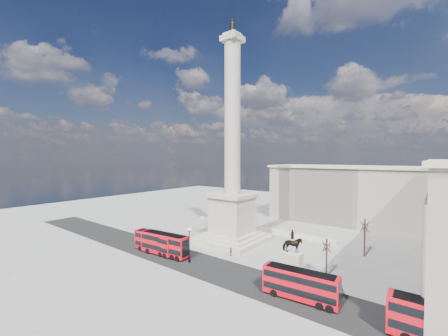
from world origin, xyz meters
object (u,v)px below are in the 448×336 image
object	(u,v)px
red_bus_a	(165,244)
pedestrian_walking	(265,269)
victorian_lamp	(189,242)
equestrian_statue	(292,262)
pedestrian_standing	(341,291)
nelsons_column	(232,184)
red_bus_c	(301,285)
pedestrian_crossing	(231,252)
red_bus_b	(155,242)

from	to	relation	value
red_bus_a	pedestrian_walking	size ratio (longest dim) A/B	6.16
victorian_lamp	equestrian_statue	bearing A→B (deg)	16.07
pedestrian_walking	red_bus_a	bearing A→B (deg)	158.21
pedestrian_walking	pedestrian_standing	distance (m)	11.74
nelsons_column	red_bus_c	xyz separation A→B (m)	(22.72, -15.82, -10.81)
pedestrian_crossing	red_bus_b	bearing A→B (deg)	98.71
victorian_lamp	pedestrian_crossing	world-z (taller)	victorian_lamp
nelsons_column	pedestrian_walking	world-z (taller)	nelsons_column
red_bus_c	pedestrian_standing	size ratio (longest dim) A/B	6.26
nelsons_column	pedestrian_walking	distance (m)	22.39
red_bus_b	nelsons_column	bearing A→B (deg)	63.48
red_bus_a	pedestrian_crossing	bearing A→B (deg)	30.60
equestrian_statue	pedestrian_standing	world-z (taller)	equestrian_statue
nelsons_column	red_bus_b	xyz separation A→B (m)	(-7.38, -16.00, -10.79)
nelsons_column	pedestrian_standing	bearing A→B (deg)	-23.31
red_bus_b	red_bus_c	bearing A→B (deg)	-1.40
nelsons_column	pedestrian_walking	xyz separation A→B (m)	(14.96, -11.50, -12.04)
red_bus_c	pedestrian_crossing	size ratio (longest dim) A/B	5.99
nelsons_column	pedestrian_crossing	size ratio (longest dim) A/B	29.63
red_bus_b	pedestrian_walking	size ratio (longest dim) A/B	5.76
nelsons_column	red_bus_b	bearing A→B (deg)	-114.76
equestrian_statue	red_bus_b	bearing A→B (deg)	-167.98
nelsons_column	victorian_lamp	size ratio (longest dim) A/B	7.93
victorian_lamp	pedestrian_crossing	size ratio (longest dim) A/B	3.74
red_bus_b	pedestrian_standing	bearing A→B (deg)	5.78
red_bus_b	pedestrian_standing	size ratio (longest dim) A/B	6.26
victorian_lamp	red_bus_a	bearing A→B (deg)	-176.25
equestrian_statue	pedestrian_walking	xyz separation A→B (m)	(-4.15, -1.14, -1.80)
pedestrian_walking	pedestrian_crossing	bearing A→B (deg)	126.46
victorian_lamp	pedestrian_standing	distance (m)	25.56
victorian_lamp	pedestrian_walking	distance (m)	14.20
red_bus_a	red_bus_c	distance (m)	27.38
pedestrian_standing	nelsons_column	bearing A→B (deg)	-20.42
red_bus_c	equestrian_statue	bearing A→B (deg)	118.72
pedestrian_walking	pedestrian_standing	bearing A→B (deg)	-34.21
red_bus_a	pedestrian_walking	distance (m)	20.14
pedestrian_walking	pedestrian_crossing	xyz separation A→B (m)	(-9.29, 3.26, -0.03)
red_bus_c	pedestrian_crossing	xyz separation A→B (m)	(-17.05, 7.58, -1.27)
equestrian_statue	pedestrian_walking	world-z (taller)	equestrian_statue
victorian_lamp	pedestrian_crossing	xyz separation A→B (m)	(4.07, 7.17, -2.86)
red_bus_a	red_bus_c	xyz separation A→B (m)	(27.38, -0.00, -0.14)
pedestrian_standing	victorian_lamp	bearing A→B (deg)	11.75
red_bus_a	equestrian_statue	world-z (taller)	equestrian_statue
equestrian_statue	pedestrian_crossing	bearing A→B (deg)	171.03
red_bus_b	victorian_lamp	size ratio (longest dim) A/B	1.60
pedestrian_standing	pedestrian_crossing	size ratio (longest dim) A/B	0.96
nelsons_column	equestrian_statue	world-z (taller)	nelsons_column
red_bus_b	pedestrian_walking	distance (m)	22.83
pedestrian_standing	equestrian_statue	bearing A→B (deg)	-5.63
red_bus_a	red_bus_c	world-z (taller)	red_bus_a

